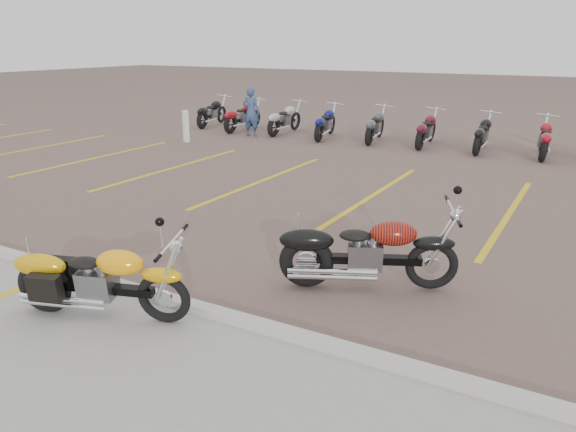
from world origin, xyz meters
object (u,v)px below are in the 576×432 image
Objects in this scene: flame_cruiser at (364,254)px; bollard at (186,126)px; yellow_cruiser at (99,282)px; person_a at (251,112)px.

flame_cruiser is 11.84m from bollard.
bollard is at bearing 115.35° from flame_cruiser.
yellow_cruiser is 3.27m from flame_cruiser.
flame_cruiser is (2.36, 2.27, 0.03)m from yellow_cruiser.
yellow_cruiser is at bearing -161.21° from flame_cruiser.
yellow_cruiser is 11.91m from bollard.
flame_cruiser is 12.42m from person_a.
flame_cruiser reaches higher than yellow_cruiser.
flame_cruiser is 2.15× the size of bollard.
person_a is (-5.60, 11.80, 0.37)m from yellow_cruiser.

